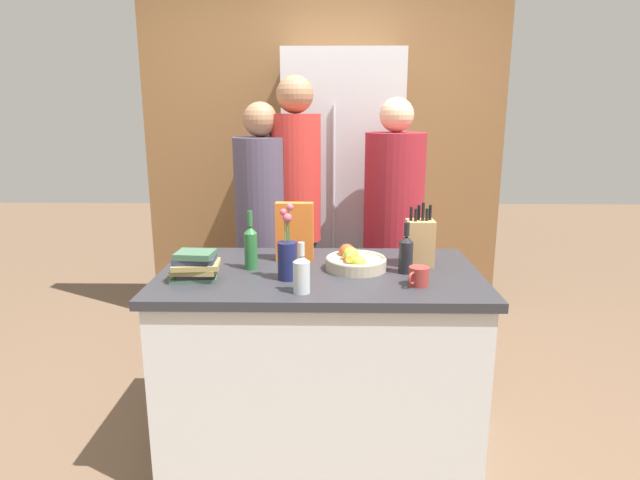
{
  "coord_description": "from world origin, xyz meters",
  "views": [
    {
      "loc": [
        0.04,
        -2.33,
        1.62
      ],
      "look_at": [
        0.0,
        0.1,
        1.02
      ],
      "focal_mm": 30.0,
      "sensor_mm": 36.0,
      "label": 1
    }
  ],
  "objects_px": {
    "refrigerator": "(341,201)",
    "bottle_oil": "(406,253)",
    "knife_block": "(420,242)",
    "person_in_blue": "(296,211)",
    "person_at_sink": "(263,229)",
    "bottle_vinegar": "(302,273)",
    "cereal_box": "(295,232)",
    "book_stack": "(195,266)",
    "fruit_bowl": "(355,261)",
    "flower_vase": "(287,256)",
    "person_in_red_tee": "(393,225)",
    "bottle_wine": "(251,246)",
    "coffee_mug": "(418,276)"
  },
  "relations": [
    {
      "from": "bottle_vinegar",
      "to": "person_at_sink",
      "type": "relative_size",
      "value": 0.13
    },
    {
      "from": "fruit_bowl",
      "to": "bottle_oil",
      "type": "xyz_separation_m",
      "value": [
        0.22,
        -0.05,
        0.05
      ]
    },
    {
      "from": "person_in_red_tee",
      "to": "knife_block",
      "type": "bearing_deg",
      "value": -111.22
    },
    {
      "from": "refrigerator",
      "to": "book_stack",
      "type": "distance_m",
      "value": 1.64
    },
    {
      "from": "fruit_bowl",
      "to": "flower_vase",
      "type": "bearing_deg",
      "value": -153.17
    },
    {
      "from": "bottle_oil",
      "to": "person_in_blue",
      "type": "bearing_deg",
      "value": 124.92
    },
    {
      "from": "knife_block",
      "to": "person_in_blue",
      "type": "relative_size",
      "value": 0.17
    },
    {
      "from": "bottle_wine",
      "to": "person_at_sink",
      "type": "relative_size",
      "value": 0.16
    },
    {
      "from": "cereal_box",
      "to": "person_in_red_tee",
      "type": "xyz_separation_m",
      "value": [
        0.55,
        0.61,
        -0.1
      ]
    },
    {
      "from": "cereal_box",
      "to": "bottle_wine",
      "type": "relative_size",
      "value": 1.05
    },
    {
      "from": "flower_vase",
      "to": "bottle_oil",
      "type": "distance_m",
      "value": 0.53
    },
    {
      "from": "cereal_box",
      "to": "knife_block",
      "type": "bearing_deg",
      "value": -7.4
    },
    {
      "from": "refrigerator",
      "to": "coffee_mug",
      "type": "height_order",
      "value": "refrigerator"
    },
    {
      "from": "bottle_oil",
      "to": "person_in_red_tee",
      "type": "xyz_separation_m",
      "value": [
        0.04,
        0.81,
        -0.05
      ]
    },
    {
      "from": "book_stack",
      "to": "person_in_blue",
      "type": "xyz_separation_m",
      "value": [
        0.38,
        0.89,
        0.07
      ]
    },
    {
      "from": "knife_block",
      "to": "person_in_red_tee",
      "type": "height_order",
      "value": "person_in_red_tee"
    },
    {
      "from": "bottle_oil",
      "to": "person_in_red_tee",
      "type": "height_order",
      "value": "person_in_red_tee"
    },
    {
      "from": "bottle_wine",
      "to": "person_in_red_tee",
      "type": "xyz_separation_m",
      "value": [
        0.74,
        0.76,
        -0.06
      ]
    },
    {
      "from": "bottle_wine",
      "to": "coffee_mug",
      "type": "bearing_deg",
      "value": -17.5
    },
    {
      "from": "flower_vase",
      "to": "person_in_blue",
      "type": "xyz_separation_m",
      "value": [
        -0.02,
        0.87,
        0.03
      ]
    },
    {
      "from": "coffee_mug",
      "to": "bottle_vinegar",
      "type": "xyz_separation_m",
      "value": [
        -0.48,
        -0.1,
        0.04
      ]
    },
    {
      "from": "bottle_oil",
      "to": "fruit_bowl",
      "type": "bearing_deg",
      "value": 167.89
    },
    {
      "from": "flower_vase",
      "to": "cereal_box",
      "type": "distance_m",
      "value": 0.3
    },
    {
      "from": "bottle_wine",
      "to": "person_in_red_tee",
      "type": "distance_m",
      "value": 1.06
    },
    {
      "from": "refrigerator",
      "to": "person_at_sink",
      "type": "bearing_deg",
      "value": -125.31
    },
    {
      "from": "bottle_vinegar",
      "to": "person_in_blue",
      "type": "height_order",
      "value": "person_in_blue"
    },
    {
      "from": "fruit_bowl",
      "to": "person_in_red_tee",
      "type": "distance_m",
      "value": 0.81
    },
    {
      "from": "refrigerator",
      "to": "bottle_oil",
      "type": "distance_m",
      "value": 1.41
    },
    {
      "from": "knife_block",
      "to": "bottle_oil",
      "type": "distance_m",
      "value": 0.15
    },
    {
      "from": "refrigerator",
      "to": "person_in_blue",
      "type": "relative_size",
      "value": 1.1
    },
    {
      "from": "coffee_mug",
      "to": "bottle_vinegar",
      "type": "distance_m",
      "value": 0.49
    },
    {
      "from": "knife_block",
      "to": "flower_vase",
      "type": "xyz_separation_m",
      "value": [
        -0.6,
        -0.22,
        -0.01
      ]
    },
    {
      "from": "knife_block",
      "to": "person_at_sink",
      "type": "relative_size",
      "value": 0.18
    },
    {
      "from": "cereal_box",
      "to": "person_at_sink",
      "type": "relative_size",
      "value": 0.17
    },
    {
      "from": "book_stack",
      "to": "bottle_wine",
      "type": "xyz_separation_m",
      "value": [
        0.22,
        0.17,
        0.04
      ]
    },
    {
      "from": "coffee_mug",
      "to": "knife_block",
      "type": "bearing_deg",
      "value": 80.38
    },
    {
      "from": "fruit_bowl",
      "to": "coffee_mug",
      "type": "relative_size",
      "value": 2.77
    },
    {
      "from": "bottle_vinegar",
      "to": "person_at_sink",
      "type": "height_order",
      "value": "person_at_sink"
    },
    {
      "from": "bottle_wine",
      "to": "person_in_blue",
      "type": "distance_m",
      "value": 0.74
    },
    {
      "from": "person_at_sink",
      "to": "bottle_vinegar",
      "type": "bearing_deg",
      "value": -80.88
    },
    {
      "from": "person_in_red_tee",
      "to": "flower_vase",
      "type": "bearing_deg",
      "value": -146.17
    },
    {
      "from": "refrigerator",
      "to": "knife_block",
      "type": "distance_m",
      "value": 1.31
    },
    {
      "from": "refrigerator",
      "to": "book_stack",
      "type": "relative_size",
      "value": 9.11
    },
    {
      "from": "knife_block",
      "to": "person_in_blue",
      "type": "distance_m",
      "value": 0.9
    },
    {
      "from": "refrigerator",
      "to": "knife_block",
      "type": "xyz_separation_m",
      "value": [
        0.34,
        -1.27,
        0.02
      ]
    },
    {
      "from": "fruit_bowl",
      "to": "person_in_blue",
      "type": "height_order",
      "value": "person_in_blue"
    },
    {
      "from": "refrigerator",
      "to": "person_in_blue",
      "type": "height_order",
      "value": "refrigerator"
    },
    {
      "from": "refrigerator",
      "to": "cereal_box",
      "type": "distance_m",
      "value": 1.22
    },
    {
      "from": "cereal_box",
      "to": "bottle_oil",
      "type": "distance_m",
      "value": 0.55
    },
    {
      "from": "refrigerator",
      "to": "fruit_bowl",
      "type": "bearing_deg",
      "value": -88.56
    }
  ]
}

